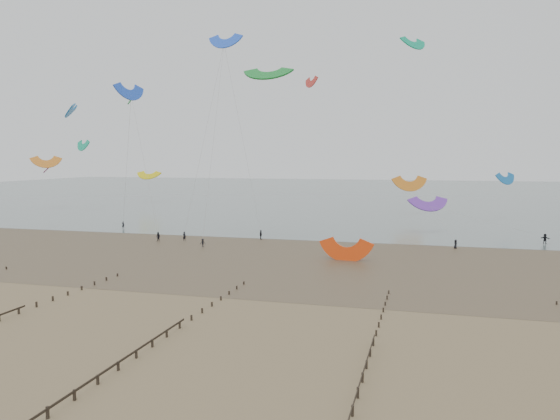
{
  "coord_description": "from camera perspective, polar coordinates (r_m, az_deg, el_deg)",
  "views": [
    {
      "loc": [
        26.18,
        -52.02,
        15.95
      ],
      "look_at": [
        4.38,
        28.0,
        8.0
      ],
      "focal_mm": 35.0,
      "sensor_mm": 36.0,
      "label": 1
    }
  ],
  "objects": [
    {
      "name": "kitesurfer_lead",
      "position": [
        106.75,
        -9.97,
        -2.71
      ],
      "size": [
        0.69,
        0.49,
        1.8
      ],
      "primitive_type": "imported",
      "rotation": [
        0.0,
        0.0,
        3.05
      ],
      "color": "black",
      "rests_on": "ground"
    },
    {
      "name": "groynes",
      "position": [
        42.65,
        -18.11,
        -16.09
      ],
      "size": [
        72.16,
        50.16,
        1.0
      ],
      "color": "black",
      "rests_on": "ground"
    },
    {
      "name": "kites_airborne",
      "position": [
        141.53,
        3.14,
        7.41
      ],
      "size": [
        238.72,
        125.0,
        43.86
      ],
      "color": "#06A472",
      "rests_on": "ground"
    },
    {
      "name": "sea_and_shore",
      "position": [
        92.94,
        -4.01,
        -4.41
      ],
      "size": [
        500.0,
        665.0,
        0.03
      ],
      "color": "#475654",
      "rests_on": "ground"
    },
    {
      "name": "grounded_kite",
      "position": [
        85.85,
        6.89,
        -5.27
      ],
      "size": [
        7.83,
        6.47,
        3.95
      ],
      "primitive_type": null,
      "rotation": [
        1.54,
        0.0,
        -0.13
      ],
      "color": "#FB440F",
      "rests_on": "ground"
    },
    {
      "name": "kitesurfers",
      "position": [
        104.18,
        13.56,
        -3.0
      ],
      "size": [
        123.06,
        23.0,
        1.9
      ],
      "color": "black",
      "rests_on": "ground"
    },
    {
      "name": "ground",
      "position": [
        60.38,
        -11.23,
        -9.95
      ],
      "size": [
        500.0,
        500.0,
        0.0
      ],
      "primitive_type": "plane",
      "color": "brown",
      "rests_on": "ground"
    }
  ]
}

